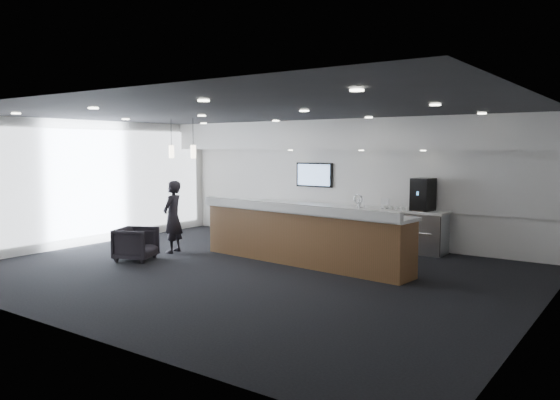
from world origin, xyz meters
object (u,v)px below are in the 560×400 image
Objects in this scene: coffee_machine at (423,194)px; armchair at (136,244)px; lounge_guest at (173,217)px; service_counter at (302,235)px.

armchair is (-4.57, -4.23, -0.96)m from coffee_machine.
lounge_guest is (0.01, 1.04, 0.46)m from armchair.
service_counter is 6.46× the size of armchair.
coffee_machine reaches higher than service_counter.
armchair is (-3.00, -1.71, -0.23)m from service_counter.
service_counter is 6.80× the size of coffee_machine.
lounge_guest is (-4.56, -3.19, -0.50)m from coffee_machine.
lounge_guest is at bearing -161.91° from service_counter.
coffee_machine reaches higher than lounge_guest.
armchair is at bearing -144.82° from service_counter.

